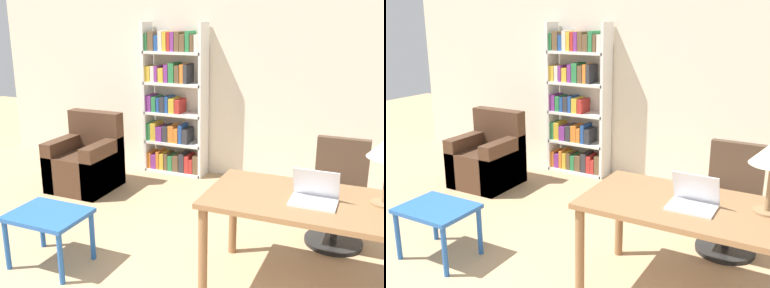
{
  "view_description": "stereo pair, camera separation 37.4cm",
  "coord_description": "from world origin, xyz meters",
  "views": [
    {
      "loc": [
        1.38,
        -0.89,
        2.03
      ],
      "look_at": [
        -0.05,
        2.42,
        1.01
      ],
      "focal_mm": 42.0,
      "sensor_mm": 36.0,
      "label": 1
    },
    {
      "loc": [
        1.72,
        -0.72,
        2.03
      ],
      "look_at": [
        -0.05,
        2.42,
        1.01
      ],
      "focal_mm": 42.0,
      "sensor_mm": 36.0,
      "label": 2
    }
  ],
  "objects": [
    {
      "name": "armchair",
      "position": [
        -1.88,
        3.38,
        0.31
      ],
      "size": [
        0.71,
        0.71,
        0.91
      ],
      "color": "#472D1E",
      "rests_on": "ground_plane"
    },
    {
      "name": "laptop",
      "position": [
        1.0,
        2.18,
        0.81
      ],
      "size": [
        0.32,
        0.25,
        0.24
      ],
      "color": "silver",
      "rests_on": "desk"
    },
    {
      "name": "office_chair",
      "position": [
        1.09,
        3.17,
        0.43
      ],
      "size": [
        0.53,
        0.53,
        0.96
      ],
      "color": "black",
      "rests_on": "ground_plane"
    },
    {
      "name": "desk",
      "position": [
        0.97,
        2.22,
        0.66
      ],
      "size": [
        1.51,
        0.83,
        0.76
      ],
      "color": "olive",
      "rests_on": "ground_plane"
    },
    {
      "name": "wall_back",
      "position": [
        0.0,
        4.53,
        1.35
      ],
      "size": [
        8.0,
        0.06,
        2.7
      ],
      "color": "beige",
      "rests_on": "ground_plane"
    },
    {
      "name": "bookshelf",
      "position": [
        -1.15,
        4.34,
        0.92
      ],
      "size": [
        0.84,
        0.28,
        1.98
      ],
      "color": "white",
      "rests_on": "ground_plane"
    },
    {
      "name": "side_table_blue",
      "position": [
        -1.07,
        1.77,
        0.4
      ],
      "size": [
        0.62,
        0.49,
        0.47
      ],
      "color": "#2356A3",
      "rests_on": "ground_plane"
    }
  ]
}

